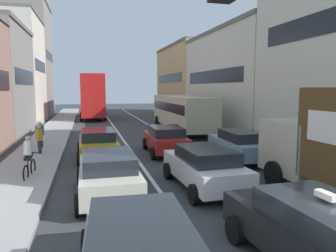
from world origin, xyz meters
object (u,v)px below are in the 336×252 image
(sedan_centre_lane_second, at_px, (205,166))
(sedan_left_lane_third, at_px, (98,143))
(cyclist_on_sidewalk, at_px, (29,158))
(pedestrian_mid_sidewalk, at_px, (39,138))
(wagon_left_lane_second, at_px, (108,173))
(bus_far_queue_secondary, at_px, (92,94))
(pedestrian_far_sidewalk, at_px, (40,133))
(sedan_right_lane_behind_truck, at_px, (240,144))
(bus_mid_queue_primary, at_px, (182,110))
(traffic_light_pole, at_px, (45,62))
(hatchback_centre_lane_third, at_px, (166,139))
(taxi_centre_lane_front, at_px, (318,233))

(sedan_centre_lane_second, distance_m, sedan_left_lane_third, 6.83)
(cyclist_on_sidewalk, bearing_deg, pedestrian_mid_sidewalk, 7.97)
(wagon_left_lane_second, distance_m, bus_far_queue_secondary, 28.40)
(sedan_left_lane_third, height_order, pedestrian_far_sidewalk, pedestrian_far_sidewalk)
(cyclist_on_sidewalk, bearing_deg, sedan_right_lane_behind_truck, -78.77)
(sedan_left_lane_third, relative_size, cyclist_on_sidewalk, 2.50)
(sedan_left_lane_third, xyz_separation_m, cyclist_on_sidewalk, (-2.75, -3.07, 0.05))
(wagon_left_lane_second, relative_size, bus_far_queue_secondary, 0.41)
(pedestrian_far_sidewalk, bearing_deg, wagon_left_lane_second, 46.53)
(pedestrian_mid_sidewalk, bearing_deg, sedan_right_lane_behind_truck, 159.71)
(bus_mid_queue_primary, xyz_separation_m, pedestrian_far_sidewalk, (-10.22, -5.39, -0.81))
(sedan_left_lane_third, distance_m, sedan_right_lane_behind_truck, 7.13)
(sedan_centre_lane_second, distance_m, bus_far_queue_secondary, 28.53)
(sedan_centre_lane_second, bearing_deg, pedestrian_far_sidewalk, 34.28)
(traffic_light_pole, xyz_separation_m, cyclist_on_sidewalk, (-1.89, 9.76, -2.97))
(bus_far_queue_secondary, bearing_deg, pedestrian_far_sidewalk, 169.99)
(traffic_light_pole, xyz_separation_m, bus_mid_queue_primary, (7.91, 21.54, -2.06))
(sedan_centre_lane_second, xyz_separation_m, cyclist_on_sidewalk, (-6.26, 2.79, 0.05))
(wagon_left_lane_second, bearing_deg, hatchback_centre_lane_third, -29.06)
(bus_mid_queue_primary, bearing_deg, traffic_light_pole, 160.20)
(bus_far_queue_secondary, bearing_deg, wagon_left_lane_second, 179.86)
(wagon_left_lane_second, xyz_separation_m, sedan_left_lane_third, (-0.13, 5.94, 0.00))
(wagon_left_lane_second, bearing_deg, sedan_centre_lane_second, -88.99)
(hatchback_centre_lane_third, xyz_separation_m, sedan_left_lane_third, (-3.63, -0.43, 0.00))
(sedan_left_lane_third, distance_m, cyclist_on_sidewalk, 4.12)
(hatchback_centre_lane_third, xyz_separation_m, pedestrian_mid_sidewalk, (-6.59, 1.04, 0.15))
(traffic_light_pole, bearing_deg, sedan_left_lane_third, 86.13)
(traffic_light_pole, xyz_separation_m, pedestrian_far_sidewalk, (-2.32, 16.15, -2.87))
(traffic_light_pole, height_order, pedestrian_mid_sidewalk, traffic_light_pole)
(wagon_left_lane_second, distance_m, pedestrian_mid_sidewalk, 8.03)
(hatchback_centre_lane_third, height_order, pedestrian_mid_sidewalk, pedestrian_mid_sidewalk)
(sedan_left_lane_third, bearing_deg, sedan_right_lane_behind_truck, -107.83)
(sedan_left_lane_third, relative_size, pedestrian_far_sidewalk, 2.61)
(sedan_centre_lane_second, distance_m, wagon_left_lane_second, 3.38)
(pedestrian_mid_sidewalk, relative_size, pedestrian_far_sidewalk, 1.00)
(cyclist_on_sidewalk, relative_size, pedestrian_far_sidewalk, 1.04)
(sedan_centre_lane_second, distance_m, pedestrian_far_sidewalk, 11.37)
(traffic_light_pole, xyz_separation_m, sedan_right_lane_behind_truck, (7.69, 10.74, -3.02))
(pedestrian_far_sidewalk, bearing_deg, cyclist_on_sidewalk, 30.70)
(hatchback_centre_lane_third, distance_m, bus_far_queue_secondary, 22.33)
(traffic_light_pole, bearing_deg, bus_mid_queue_primary, 69.84)
(pedestrian_far_sidewalk, bearing_deg, taxi_centre_lane_front, 52.08)
(taxi_centre_lane_front, distance_m, sedan_left_lane_third, 11.94)
(wagon_left_lane_second, xyz_separation_m, cyclist_on_sidewalk, (-2.88, 2.87, 0.05))
(hatchback_centre_lane_third, relative_size, sedan_left_lane_third, 1.01)
(taxi_centre_lane_front, bearing_deg, pedestrian_far_sidewalk, 22.90)
(bus_mid_queue_primary, relative_size, pedestrian_mid_sidewalk, 6.33)
(sedan_centre_lane_second, bearing_deg, bus_mid_queue_primary, -15.43)
(sedan_right_lane_behind_truck, xyz_separation_m, bus_far_queue_secondary, (-6.68, 24.47, 2.03))
(sedan_centre_lane_second, xyz_separation_m, bus_far_queue_secondary, (-3.37, 28.25, 2.03))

